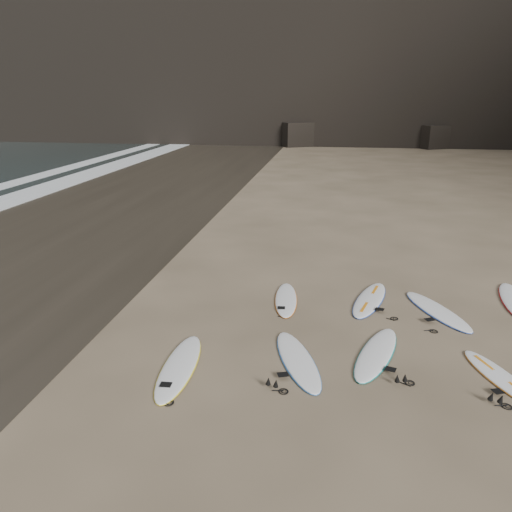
{
  "coord_description": "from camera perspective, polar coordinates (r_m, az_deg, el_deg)",
  "views": [
    {
      "loc": [
        -1.7,
        -9.79,
        5.4
      ],
      "look_at": [
        -3.52,
        1.97,
        1.5
      ],
      "focal_mm": 35.0,
      "sensor_mm": 36.0,
      "label": 1
    }
  ],
  "objects": [
    {
      "name": "surfboard_5",
      "position": [
        13.68,
        3.45,
        -4.94
      ],
      "size": [
        0.78,
        2.44,
        0.09
      ],
      "primitive_type": "ellipsoid",
      "rotation": [
        0.0,
        0.0,
        0.09
      ],
      "color": "white",
      "rests_on": "ground"
    },
    {
      "name": "wet_sand",
      "position": [
        23.42,
        -20.37,
        3.67
      ],
      "size": [
        12.0,
        200.0,
        0.01
      ],
      "primitive_type": "cube",
      "color": "#383026",
      "rests_on": "ground"
    },
    {
      "name": "surfboard_1",
      "position": [
        10.77,
        4.79,
        -11.73
      ],
      "size": [
        1.46,
        2.67,
        0.09
      ],
      "primitive_type": "ellipsoid",
      "rotation": [
        0.0,
        0.0,
        0.34
      ],
      "color": "white",
      "rests_on": "ground"
    },
    {
      "name": "surfboard_7",
      "position": [
        13.78,
        20.01,
        -5.87
      ],
      "size": [
        1.69,
        2.69,
        0.1
      ],
      "primitive_type": "ellipsoid",
      "rotation": [
        0.0,
        0.0,
        0.43
      ],
      "color": "white",
      "rests_on": "ground"
    },
    {
      "name": "surfboard_0",
      "position": [
        10.62,
        -8.77,
        -12.34
      ],
      "size": [
        0.76,
        2.73,
        0.1
      ],
      "primitive_type": "ellipsoid",
      "rotation": [
        0.0,
        0.0,
        0.04
      ],
      "color": "white",
      "rests_on": "ground"
    },
    {
      "name": "surfboard_6",
      "position": [
        13.99,
        12.86,
        -4.84
      ],
      "size": [
        1.36,
        2.75,
        0.1
      ],
      "primitive_type": "ellipsoid",
      "rotation": [
        0.0,
        0.0,
        -0.28
      ],
      "color": "white",
      "rests_on": "ground"
    },
    {
      "name": "ground",
      "position": [
        11.31,
        16.66,
        -11.22
      ],
      "size": [
        240.0,
        240.0,
        0.0
      ],
      "primitive_type": "plane",
      "color": "#897559",
      "rests_on": "ground"
    },
    {
      "name": "surfboard_3",
      "position": [
        11.26,
        26.18,
        -12.32
      ],
      "size": [
        1.3,
        2.27,
        0.08
      ],
      "primitive_type": "ellipsoid",
      "rotation": [
        0.0,
        0.0,
        0.37
      ],
      "color": "white",
      "rests_on": "ground"
    },
    {
      "name": "surfboard_2",
      "position": [
        11.28,
        13.59,
        -10.73
      ],
      "size": [
        1.41,
        2.7,
        0.09
      ],
      "primitive_type": "ellipsoid",
      "rotation": [
        0.0,
        0.0,
        -0.31
      ],
      "color": "white",
      "rests_on": "ground"
    }
  ]
}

